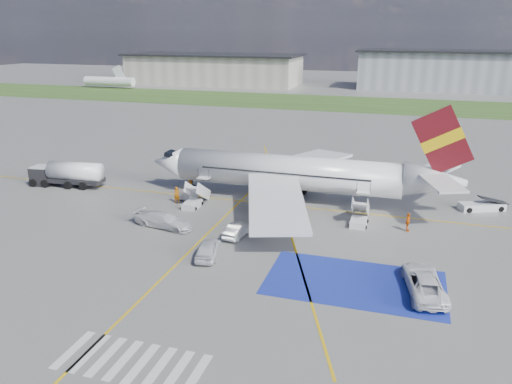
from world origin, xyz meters
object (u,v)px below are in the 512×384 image
airliner (300,173)px  fuel_tanker (68,176)px  belt_loader (482,207)px  car_silver_a (208,249)px  van_white_a (424,279)px  gpu_cart (188,195)px  car_silver_b (237,230)px  van_white_b (163,218)px

airliner → fuel_tanker: bearing=-174.2°
airliner → belt_loader: 20.60m
car_silver_a → van_white_a: 18.17m
gpu_cart → van_white_a: size_ratio=0.41×
airliner → van_white_a: airliner is taller
fuel_tanker → gpu_cart: bearing=-8.2°
car_silver_a → van_white_a: bearing=165.9°
belt_loader → van_white_a: 21.82m
car_silver_a → van_white_a: van_white_a is taller
car_silver_a → car_silver_b: (0.99, 5.05, -0.11)m
airliner → car_silver_a: (-4.46, -16.98, -2.61)m
airliner → car_silver_a: bearing=-104.7°
van_white_a → van_white_b: bearing=-23.1°
car_silver_a → van_white_b: van_white_b is taller
fuel_tanker → van_white_b: (18.04, -8.91, -0.37)m
fuel_tanker → van_white_a: bearing=-24.8°
belt_loader → car_silver_a: 31.73m
gpu_cart → car_silver_a: (7.93, -13.29, 0.05)m
gpu_cart → van_white_a: (26.08, -14.10, 0.30)m
gpu_cart → van_white_b: (0.97, -8.19, 0.24)m
gpu_cart → car_silver_b: gpu_cart is taller
gpu_cart → car_silver_a: bearing=-37.5°
fuel_tanker → car_silver_a: fuel_tanker is taller
airliner → car_silver_b: (-3.47, -11.93, -2.72)m
van_white_a → gpu_cart: bearing=-38.3°
belt_loader → car_silver_a: size_ratio=1.18×
airliner → van_white_b: airliner is taller
van_white_b → van_white_a: bearing=-93.4°
gpu_cart → fuel_tanker: bearing=-160.7°
fuel_tanker → car_silver_a: size_ratio=2.10×
car_silver_a → van_white_b: 8.63m
gpu_cart → car_silver_a: size_ratio=0.49×
car_silver_a → van_white_a: (18.15, -0.81, 0.25)m
van_white_a → van_white_b: size_ratio=1.11×
airliner → van_white_b: bearing=-133.8°
airliner → fuel_tanker: 29.68m
car_silver_b → van_white_b: bearing=6.7°
car_silver_a → car_silver_b: car_silver_a is taller
car_silver_a → belt_loader: bearing=-152.4°
airliner → gpu_cart: airliner is taller
fuel_tanker → van_white_a: (43.15, -14.82, -0.31)m
gpu_cart → airliner: bearing=38.3°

